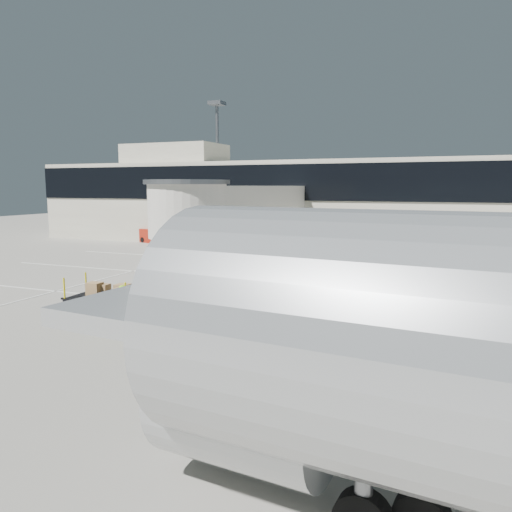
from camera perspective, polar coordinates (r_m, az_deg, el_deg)
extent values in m
plane|color=#A7A395|center=(21.87, -6.33, -7.10)|extent=(140.00, 140.00, 0.00)
cube|color=silver|center=(23.59, -4.01, -5.93)|extent=(40.00, 0.15, 0.02)
cube|color=silver|center=(29.88, 1.90, -2.94)|extent=(40.00, 0.15, 0.02)
cube|color=silver|center=(36.44, 5.70, -0.99)|extent=(40.00, 0.15, 0.02)
cube|color=silver|center=(29.39, 13.65, -3.35)|extent=(0.15, 30.00, 0.02)
cube|color=silver|center=(35.37, -12.92, -1.43)|extent=(0.15, 30.00, 0.02)
cube|color=beige|center=(49.62, 10.36, 5.93)|extent=(64.00, 12.00, 8.00)
cube|color=black|center=(43.68, 8.79, 8.33)|extent=(64.00, 0.12, 3.20)
cube|color=beige|center=(54.47, -9.22, 11.39)|extent=(10.00, 6.00, 2.00)
cylinder|color=slate|center=(58.70, -4.41, 9.75)|extent=(0.36, 0.36, 15.00)
cube|color=slate|center=(59.41, -4.49, 17.00)|extent=(1.60, 1.60, 0.40)
cube|color=silver|center=(36.42, -0.74, 5.83)|extent=(3.00, 18.00, 2.80)
cylinder|color=silver|center=(28.34, -7.83, 5.14)|extent=(4.40, 4.40, 3.00)
cylinder|color=slate|center=(28.31, -7.89, 8.37)|extent=(4.80, 4.80, 0.25)
cylinder|color=slate|center=(30.83, -7.49, 0.05)|extent=(0.28, 0.28, 2.90)
cylinder|color=slate|center=(29.91, -4.16, -0.15)|extent=(0.28, 0.28, 2.90)
cylinder|color=slate|center=(37.03, -2.16, 1.44)|extent=(0.28, 0.28, 2.90)
cylinder|color=slate|center=(36.26, 0.73, 1.30)|extent=(0.28, 0.28, 2.90)
cylinder|color=slate|center=(43.48, 1.63, 2.41)|extent=(0.28, 0.28, 2.90)
cylinder|color=slate|center=(42.82, 4.14, 2.31)|extent=(0.28, 0.28, 2.90)
cube|color=slate|center=(26.76, -3.89, -3.72)|extent=(1.40, 2.60, 0.50)
cube|color=slate|center=(27.06, -3.36, -0.69)|extent=(1.20, 2.60, 2.06)
cube|color=slate|center=(28.16, -2.16, 2.23)|extent=(1.40, 1.20, 0.12)
cube|color=#991D0D|center=(24.22, 9.51, -4.29)|extent=(2.51, 1.25, 0.62)
cube|color=white|center=(23.98, 11.72, -3.46)|extent=(0.75, 1.16, 0.36)
cube|color=black|center=(24.24, 7.87, -2.75)|extent=(0.15, 1.04, 0.93)
cylinder|color=black|center=(23.80, 7.22, -5.05)|extent=(0.67, 0.27, 0.66)
cylinder|color=black|center=(25.08, 7.94, -4.39)|extent=(0.67, 0.27, 0.66)
cylinder|color=black|center=(23.49, 11.17, -5.32)|extent=(0.67, 0.27, 0.66)
cylinder|color=black|center=(24.78, 11.69, -4.63)|extent=(0.67, 0.27, 0.66)
cube|color=black|center=(23.93, 13.19, -4.52)|extent=(3.32, 1.95, 0.13)
cube|color=black|center=(23.97, 13.17, -4.97)|extent=(2.98, 1.68, 0.26)
cube|color=black|center=(24.10, 8.53, -4.70)|extent=(0.74, 0.17, 0.08)
cylinder|color=black|center=(23.38, 10.38, -5.74)|extent=(0.37, 0.19, 0.36)
cylinder|color=black|center=(24.76, 10.65, -4.98)|extent=(0.37, 0.19, 0.36)
cylinder|color=black|center=(23.32, 15.82, -5.95)|extent=(0.37, 0.19, 0.36)
cylinder|color=black|center=(24.70, 15.78, -5.17)|extent=(0.37, 0.19, 0.36)
cylinder|color=black|center=(23.23, 9.42, -3.60)|extent=(0.07, 0.07, 0.95)
cylinder|color=black|center=(24.62, 9.75, -2.95)|extent=(0.07, 0.07, 0.95)
cylinder|color=black|center=(23.14, 16.92, -3.89)|extent=(0.07, 0.07, 0.95)
cylinder|color=black|center=(24.54, 16.82, -3.22)|extent=(0.07, 0.07, 0.95)
cube|color=#48494D|center=(23.74, 13.31, -4.13)|extent=(0.44, 0.43, 0.27)
cube|color=#947250|center=(23.43, 12.35, -4.23)|extent=(0.44, 0.46, 0.30)
cube|color=maroon|center=(23.82, 13.45, -4.01)|extent=(0.48, 0.45, 0.34)
cube|color=#48494D|center=(23.59, 12.15, -3.94)|extent=(0.59, 0.39, 0.47)
cube|color=maroon|center=(23.47, 14.00, -4.11)|extent=(0.46, 0.41, 0.42)
cube|color=#48494D|center=(23.83, 12.10, -4.05)|extent=(0.42, 0.39, 0.27)
cube|color=#48494D|center=(24.34, 11.33, -3.55)|extent=(0.56, 0.44, 0.46)
cube|color=#121439|center=(24.31, 13.06, -3.68)|extent=(0.61, 0.43, 0.41)
cube|color=#121439|center=(23.71, 13.98, -4.03)|extent=(0.43, 0.34, 0.38)
cube|color=black|center=(20.19, -11.03, -6.83)|extent=(3.43, 2.63, 0.12)
cube|color=black|center=(20.23, -11.02, -7.34)|extent=(3.06, 2.30, 0.26)
cube|color=black|center=(21.78, -13.80, -6.24)|extent=(0.69, 0.36, 0.08)
cylinder|color=black|center=(20.82, -14.26, -7.59)|extent=(0.38, 0.27, 0.35)
cylinder|color=black|center=(21.52, -11.06, -6.97)|extent=(0.38, 0.27, 0.35)
cylinder|color=black|center=(19.06, -10.94, -8.94)|extent=(0.38, 0.27, 0.35)
cylinder|color=black|center=(19.82, -7.58, -8.20)|extent=(0.38, 0.27, 0.35)
cylinder|color=yellow|center=(20.95, -14.89, -5.11)|extent=(0.07, 0.07, 0.92)
cylinder|color=yellow|center=(21.65, -11.71, -4.59)|extent=(0.07, 0.07, 0.92)
cylinder|color=yellow|center=(18.51, -10.31, -6.70)|extent=(0.07, 0.07, 0.92)
cylinder|color=yellow|center=(19.29, -6.90, -6.02)|extent=(0.07, 0.07, 0.92)
cube|color=#A0804D|center=(19.51, -8.45, -6.40)|extent=(0.72, 0.72, 0.46)
cube|color=#A0804D|center=(20.53, -12.97, -5.69)|extent=(0.73, 0.59, 0.54)
cube|color=#A0804D|center=(19.72, -11.84, -6.35)|extent=(0.55, 0.53, 0.45)
cube|color=#A0804D|center=(20.75, -12.17, -5.64)|extent=(0.71, 0.61, 0.45)
cube|color=#A0804D|center=(20.93, -12.53, -5.51)|extent=(0.54, 0.54, 0.47)
cube|color=#A0804D|center=(19.07, -10.14, -6.76)|extent=(0.62, 0.68, 0.48)
cube|color=black|center=(23.68, -16.86, -4.71)|extent=(3.42, 1.83, 0.13)
cube|color=black|center=(23.72, -16.84, -5.18)|extent=(3.07, 1.57, 0.28)
cube|color=black|center=(24.96, -20.68, -4.63)|extent=(0.78, 0.13, 0.09)
cylinder|color=black|center=(23.90, -20.15, -5.78)|extent=(0.39, 0.17, 0.38)
cylinder|color=black|center=(25.04, -17.98, -5.07)|extent=(0.39, 0.17, 0.38)
cylinder|color=black|center=(22.52, -15.52, -6.41)|extent=(0.39, 0.17, 0.38)
cylinder|color=black|center=(23.72, -13.45, -5.61)|extent=(0.39, 0.17, 0.38)
cylinder|color=yellow|center=(23.98, -21.06, -3.52)|extent=(0.08, 0.08, 1.00)
cylinder|color=yellow|center=(25.12, -18.86, -2.91)|extent=(0.08, 0.08, 1.00)
cylinder|color=yellow|center=(22.07, -14.68, -4.21)|extent=(0.08, 0.08, 1.00)
cylinder|color=yellow|center=(23.30, -12.63, -3.50)|extent=(0.08, 0.08, 1.00)
cube|color=#A0804D|center=(24.12, -17.79, -3.76)|extent=(0.59, 0.42, 0.49)
cube|color=#A0804D|center=(24.04, -17.51, -3.91)|extent=(0.55, 0.63, 0.39)
cube|color=#A0804D|center=(22.89, -16.16, -4.30)|extent=(0.74, 0.58, 0.50)
cube|color=#A0804D|center=(22.92, -15.56, -4.18)|extent=(0.64, 0.51, 0.57)
imported|color=#8FE518|center=(19.74, -14.97, -6.06)|extent=(0.77, 0.55, 1.96)
cube|color=white|center=(32.57, 20.04, -0.64)|extent=(2.58, 5.06, 1.56)
cube|color=white|center=(34.76, 19.69, -0.61)|extent=(1.92, 0.79, 0.91)
cube|color=black|center=(32.72, 20.04, 0.11)|extent=(2.37, 3.26, 0.63)
cylinder|color=black|center=(31.02, 18.49, -2.33)|extent=(0.33, 0.71, 0.69)
cylinder|color=black|center=(31.21, 22.00, -2.43)|extent=(0.33, 0.71, 0.69)
cylinder|color=black|center=(34.20, 18.14, -1.38)|extent=(0.33, 0.71, 0.69)
cylinder|color=black|center=(34.37, 21.33, -1.48)|extent=(0.33, 0.71, 0.69)
cube|color=#991D0D|center=(51.23, -11.33, 2.25)|extent=(3.75, 2.33, 1.38)
cube|color=black|center=(50.00, -10.17, 3.15)|extent=(1.18, 1.47, 0.49)
cylinder|color=black|center=(51.83, -12.80, 1.82)|extent=(0.59, 0.36, 0.55)
cylinder|color=black|center=(52.66, -11.73, 1.94)|extent=(0.59, 0.36, 0.55)
cylinder|color=black|center=(49.89, -10.89, 1.64)|extent=(0.59, 0.36, 0.55)
cylinder|color=black|center=(50.76, -9.81, 1.77)|extent=(0.59, 0.36, 0.55)
cube|color=silver|center=(8.62, 8.59, -8.88)|extent=(10.88, 4.01, 0.37)
cylinder|color=silver|center=(9.76, -0.87, -16.38)|extent=(3.42, 2.75, 2.45)
cube|color=silver|center=(9.41, -0.88, -11.06)|extent=(0.87, 0.35, 1.17)
cylinder|color=slate|center=(9.38, 18.45, -25.33)|extent=(0.32, 0.32, 1.17)
cylinder|color=slate|center=(9.03, 12.18, -24.53)|extent=(0.30, 0.30, 1.70)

